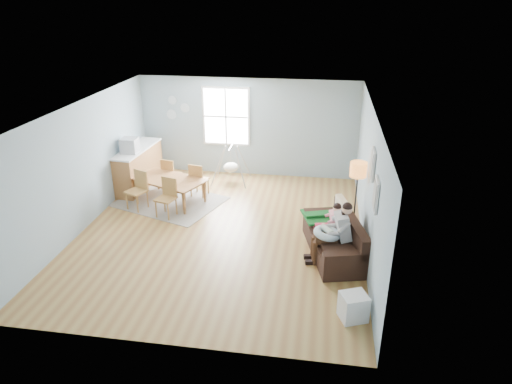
% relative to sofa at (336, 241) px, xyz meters
% --- Properties ---
extents(room, '(8.40, 9.40, 3.90)m').
position_rel_sofa_xyz_m(room, '(-2.44, 0.51, 2.14)').
color(room, brown).
extents(window, '(1.32, 0.08, 1.62)m').
position_rel_sofa_xyz_m(window, '(-3.04, 3.97, 1.37)').
color(window, silver).
rests_on(window, room).
extents(pictures, '(0.05, 1.34, 0.74)m').
position_rel_sofa_xyz_m(pictures, '(0.53, -0.54, 1.57)').
color(pictures, silver).
rests_on(pictures, room).
extents(wall_plates, '(0.67, 0.02, 0.66)m').
position_rel_sofa_xyz_m(wall_plates, '(-4.44, 3.98, 1.55)').
color(wall_plates, '#A6B9C7').
rests_on(wall_plates, room).
extents(sofa, '(1.29, 2.11, 0.79)m').
position_rel_sofa_xyz_m(sofa, '(0.00, 0.00, 0.00)').
color(sofa, black).
rests_on(sofa, room).
extents(green_throw, '(1.08, 0.96, 0.04)m').
position_rel_sofa_xyz_m(green_throw, '(-0.23, 0.62, 0.23)').
color(green_throw, '#155C28').
rests_on(green_throw, sofa).
extents(beige_pillow, '(0.26, 0.49, 0.47)m').
position_rel_sofa_xyz_m(beige_pillow, '(0.07, 0.55, 0.44)').
color(beige_pillow, beige).
rests_on(beige_pillow, sofa).
extents(father, '(0.90, 0.49, 1.24)m').
position_rel_sofa_xyz_m(father, '(-0.06, -0.30, 0.39)').
color(father, '#9B9B9E').
rests_on(father, sofa).
extents(nursing_pillow, '(0.59, 0.58, 0.21)m').
position_rel_sofa_xyz_m(nursing_pillow, '(-0.20, -0.34, 0.34)').
color(nursing_pillow, silver).
rests_on(nursing_pillow, father).
extents(infant, '(0.25, 0.33, 0.12)m').
position_rel_sofa_xyz_m(infant, '(-0.21, -0.31, 0.40)').
color(infant, silver).
rests_on(infant, nursing_pillow).
extents(toddler, '(0.54, 0.33, 0.82)m').
position_rel_sofa_xyz_m(toddler, '(-0.11, 0.16, 0.40)').
color(toddler, silver).
rests_on(toddler, sofa).
extents(floor_lamp, '(0.34, 0.34, 1.67)m').
position_rel_sofa_xyz_m(floor_lamp, '(0.36, 0.74, 1.10)').
color(floor_lamp, black).
rests_on(floor_lamp, room).
extents(storage_cube, '(0.50, 0.48, 0.44)m').
position_rel_sofa_xyz_m(storage_cube, '(0.25, -1.97, -0.06)').
color(storage_cube, white).
rests_on(storage_cube, room).
extents(rug, '(2.88, 2.52, 0.01)m').
position_rel_sofa_xyz_m(rug, '(-4.04, 1.83, -0.27)').
color(rug, gray).
rests_on(rug, room).
extents(dining_table, '(1.95, 1.54, 0.60)m').
position_rel_sofa_xyz_m(dining_table, '(-4.04, 1.83, 0.02)').
color(dining_table, brown).
rests_on(dining_table, rug).
extents(chair_sw, '(0.55, 0.55, 0.93)m').
position_rel_sofa_xyz_m(chair_sw, '(-4.64, 1.41, 0.25)').
color(chair_sw, '#A27138').
rests_on(chair_sw, rug).
extents(chair_se, '(0.50, 0.50, 0.90)m').
position_rel_sofa_xyz_m(chair_se, '(-3.83, 1.12, 0.23)').
color(chair_se, '#A27138').
rests_on(chair_se, rug).
extents(chair_nw, '(0.47, 0.47, 0.86)m').
position_rel_sofa_xyz_m(chair_nw, '(-4.25, 2.53, 0.20)').
color(chair_nw, '#A27138').
rests_on(chair_nw, rug).
extents(chair_ne, '(0.47, 0.47, 0.88)m').
position_rel_sofa_xyz_m(chair_ne, '(-3.42, 2.24, 0.22)').
color(chair_ne, '#A27138').
rests_on(chair_ne, rug).
extents(counter, '(0.69, 1.95, 1.08)m').
position_rel_sofa_xyz_m(counter, '(-5.14, 2.65, 0.26)').
color(counter, brown).
rests_on(counter, room).
extents(monitor, '(0.41, 0.39, 0.37)m').
position_rel_sofa_xyz_m(monitor, '(-5.15, 2.28, 0.98)').
color(monitor, '#A9A9AE').
rests_on(monitor, counter).
extents(baby_swing, '(0.99, 1.01, 0.99)m').
position_rel_sofa_xyz_m(baby_swing, '(-2.80, 3.33, 0.16)').
color(baby_swing, '#A9A9AE').
rests_on(baby_swing, room).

